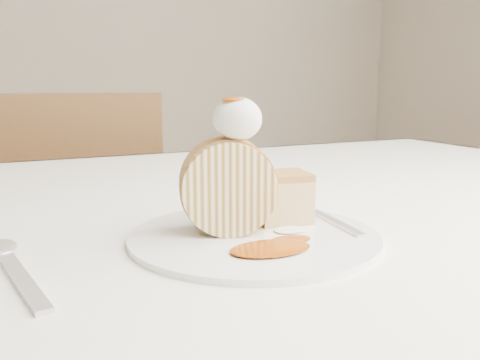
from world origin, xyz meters
name	(u,v)px	position (x,y,z in m)	size (l,w,h in m)	color
table	(232,265)	(0.00, 0.20, 0.66)	(1.40, 0.90, 0.75)	white
chair_far	(76,237)	(-0.10, 0.99, 0.50)	(0.41, 0.41, 0.87)	brown
plate	(254,237)	(-0.05, 0.03, 0.75)	(0.24, 0.24, 0.01)	white
roulade_slice	(228,186)	(-0.07, 0.05, 0.80)	(0.09, 0.09, 0.05)	#F7E2AC
cake_chunk	(282,200)	(-0.01, 0.06, 0.78)	(0.05, 0.05, 0.04)	#B98946
whipped_cream	(237,119)	(-0.07, 0.04, 0.86)	(0.05, 0.05, 0.04)	white
caramel_drizzle	(234,94)	(-0.07, 0.04, 0.89)	(0.02, 0.02, 0.01)	#8D3905
caramel_pool	(270,248)	(-0.06, -0.02, 0.76)	(0.07, 0.05, 0.00)	#8D3905
fork	(336,222)	(0.04, 0.02, 0.76)	(0.02, 0.14, 0.00)	silver
spoon	(23,280)	(-0.26, 0.00, 0.75)	(0.02, 0.17, 0.00)	silver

